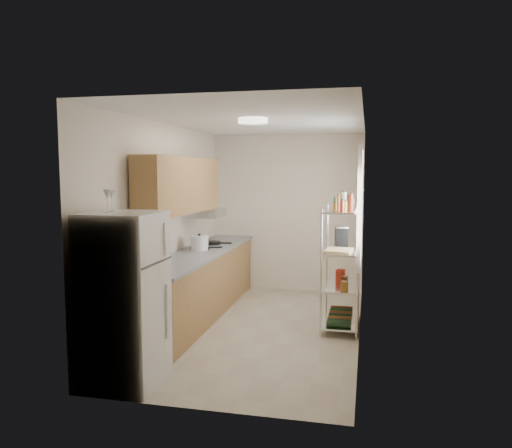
# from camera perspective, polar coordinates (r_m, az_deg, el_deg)

# --- Properties ---
(room) EXTENTS (2.52, 4.42, 2.62)m
(room) POSITION_cam_1_polar(r_m,az_deg,el_deg) (6.17, 0.28, -0.38)
(room) COLOR #B2A991
(room) RESTS_ON ground
(counter_run) EXTENTS (0.63, 3.51, 0.90)m
(counter_run) POSITION_cam_1_polar(r_m,az_deg,el_deg) (6.97, -6.39, -6.73)
(counter_run) COLOR #A77D47
(counter_run) RESTS_ON ground
(upper_cabinets) EXTENTS (0.33, 2.20, 0.72)m
(upper_cabinets) POSITION_cam_1_polar(r_m,az_deg,el_deg) (6.54, -8.63, 4.39)
(upper_cabinets) COLOR #A77D47
(upper_cabinets) RESTS_ON room
(range_hood) EXTENTS (0.50, 0.60, 0.12)m
(range_hood) POSITION_cam_1_polar(r_m,az_deg,el_deg) (7.29, -5.89, 1.28)
(range_hood) COLOR #B7BABC
(range_hood) RESTS_ON room
(window) EXTENTS (0.06, 1.00, 1.46)m
(window) POSITION_cam_1_polar(r_m,az_deg,el_deg) (6.36, 11.83, 1.94)
(window) COLOR white
(window) RESTS_ON room
(bakers_rack) EXTENTS (0.45, 0.90, 1.73)m
(bakers_rack) POSITION_cam_1_polar(r_m,az_deg,el_deg) (6.35, 9.75, -2.02)
(bakers_rack) COLOR silver
(bakers_rack) RESTS_ON ground
(ceiling_dome) EXTENTS (0.34, 0.34, 0.05)m
(ceiling_dome) POSITION_cam_1_polar(r_m,az_deg,el_deg) (5.87, -0.35, 11.72)
(ceiling_dome) COLOR white
(ceiling_dome) RESTS_ON room
(refrigerator) EXTENTS (0.67, 0.67, 1.62)m
(refrigerator) POSITION_cam_1_polar(r_m,az_deg,el_deg) (4.83, -14.83, -8.30)
(refrigerator) COLOR silver
(refrigerator) RESTS_ON ground
(wine_glass_a) EXTENTS (0.07, 0.07, 0.21)m
(wine_glass_a) POSITION_cam_1_polar(r_m,az_deg,el_deg) (4.65, -16.61, 2.52)
(wine_glass_a) COLOR silver
(wine_glass_a) RESTS_ON refrigerator
(wine_glass_b) EXTENTS (0.07, 0.07, 0.20)m
(wine_glass_b) POSITION_cam_1_polar(r_m,az_deg,el_deg) (4.77, -16.13, 2.53)
(wine_glass_b) COLOR silver
(wine_glass_b) RESTS_ON refrigerator
(rice_cooker) EXTENTS (0.25, 0.25, 0.20)m
(rice_cooker) POSITION_cam_1_polar(r_m,az_deg,el_deg) (6.98, -6.49, -2.16)
(rice_cooker) COLOR silver
(rice_cooker) RESTS_ON counter_run
(frying_pan_large) EXTENTS (0.36, 0.36, 0.05)m
(frying_pan_large) POSITION_cam_1_polar(r_m,az_deg,el_deg) (7.03, -6.44, -2.72)
(frying_pan_large) COLOR black
(frying_pan_large) RESTS_ON counter_run
(frying_pan_small) EXTENTS (0.25, 0.25, 0.05)m
(frying_pan_small) POSITION_cam_1_polar(r_m,az_deg,el_deg) (7.49, -4.95, -2.17)
(frying_pan_small) COLOR black
(frying_pan_small) RESTS_ON counter_run
(cutting_board) EXTENTS (0.35, 0.43, 0.03)m
(cutting_board) POSITION_cam_1_polar(r_m,az_deg,el_deg) (6.20, 9.44, -3.00)
(cutting_board) COLOR tan
(cutting_board) RESTS_ON bakers_rack
(espresso_machine) EXTENTS (0.19, 0.25, 0.27)m
(espresso_machine) POSITION_cam_1_polar(r_m,az_deg,el_deg) (6.58, 9.73, -1.41)
(espresso_machine) COLOR black
(espresso_machine) RESTS_ON bakers_rack
(storage_bag) EXTENTS (0.12, 0.15, 0.15)m
(storage_bag) POSITION_cam_1_polar(r_m,az_deg,el_deg) (6.67, 9.62, -5.77)
(storage_bag) COLOR #AE2915
(storage_bag) RESTS_ON bakers_rack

